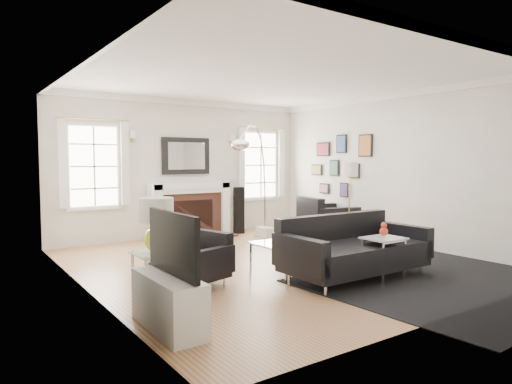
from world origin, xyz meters
TOP-DOWN VIEW (x-y plane):
  - floor at (0.00, 0.00)m, footprint 6.00×6.00m
  - back_wall at (0.00, 3.00)m, footprint 5.50×0.04m
  - front_wall at (0.00, -3.00)m, footprint 5.50×0.04m
  - left_wall at (-2.75, 0.00)m, footprint 0.04×6.00m
  - right_wall at (2.75, 0.00)m, footprint 0.04×6.00m
  - ceiling at (0.00, 0.00)m, footprint 5.50×6.00m
  - crown_molding at (0.00, 0.00)m, footprint 5.50×6.00m
  - fireplace at (0.00, 2.79)m, footprint 1.70×0.69m
  - mantel_mirror at (0.00, 2.95)m, footprint 1.05×0.07m
  - window_left at (-1.85, 2.95)m, footprint 1.24×0.15m
  - window_right at (1.85, 2.95)m, footprint 1.24×0.15m
  - gallery_wall at (2.72, 1.30)m, footprint 0.04×1.73m
  - tv_unit at (-2.44, -1.70)m, footprint 0.35×1.00m
  - area_rug at (1.15, -2.24)m, footprint 3.51×2.98m
  - sofa at (0.33, -1.33)m, footprint 2.08×0.96m
  - armchair_left at (-1.58, -0.52)m, footprint 0.91×0.97m
  - armchair_right at (2.13, 1.11)m, footprint 1.11×1.19m
  - coffee_table at (-0.17, -0.74)m, footprint 0.95×0.95m
  - side_table_left at (-2.20, -0.83)m, footprint 0.50×0.50m
  - nesting_table at (0.59, -1.66)m, footprint 0.51×0.43m
  - gourd_lamp at (-2.20, -0.83)m, footprint 0.38×0.38m
  - orange_vase at (0.59, -1.66)m, footprint 0.11×0.11m
  - arc_floor_lamp at (0.61, 1.39)m, footprint 1.62×1.50m
  - stick_floor_lamp at (2.20, 0.51)m, footprint 0.31×0.31m
  - speaker_tower at (1.08, 2.65)m, footprint 0.24×0.24m

SIDE VIEW (x-z plane):
  - floor at x=0.00m, z-range 0.00..0.00m
  - area_rug at x=1.15m, z-range 0.00..0.01m
  - armchair_left at x=-1.58m, z-range 0.03..0.58m
  - tv_unit at x=-2.44m, z-range -0.22..0.87m
  - sofa at x=0.33m, z-range 0.03..0.71m
  - armchair_right at x=2.13m, z-range 0.04..0.73m
  - coffee_table at x=-0.17m, z-range 0.18..0.60m
  - nesting_table at x=0.59m, z-range 0.16..0.72m
  - side_table_left at x=-2.20m, z-range 0.17..0.71m
  - speaker_tower at x=1.08m, z-range 0.00..0.99m
  - fireplace at x=0.00m, z-range -0.01..1.10m
  - orange_vase at x=0.59m, z-range 0.57..0.75m
  - gourd_lamp at x=-2.20m, z-range 0.59..1.20m
  - arc_floor_lamp at x=0.61m, z-range 0.09..2.39m
  - stick_floor_lamp at x=2.20m, z-range 0.56..2.08m
  - back_wall at x=0.00m, z-range 0.00..2.80m
  - front_wall at x=0.00m, z-range 0.00..2.80m
  - left_wall at x=-2.75m, z-range 0.00..2.80m
  - right_wall at x=2.75m, z-range 0.00..2.80m
  - window_left at x=-1.85m, z-range 0.65..2.27m
  - window_right at x=1.85m, z-range 0.65..2.27m
  - gallery_wall at x=2.72m, z-range 0.89..2.18m
  - mantel_mirror at x=0.00m, z-range 1.27..2.02m
  - crown_molding at x=0.00m, z-range 2.68..2.80m
  - ceiling at x=0.00m, z-range 2.79..2.81m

